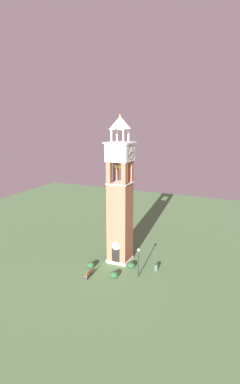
{
  "coord_description": "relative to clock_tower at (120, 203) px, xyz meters",
  "views": [
    {
      "loc": [
        16.32,
        -35.44,
        18.57
      ],
      "look_at": [
        0.0,
        0.0,
        9.44
      ],
      "focal_mm": 29.37,
      "sensor_mm": 36.0,
      "label": 1
    }
  ],
  "objects": [
    {
      "name": "ground",
      "position": [
        0.0,
        0.0,
        -8.05
      ],
      "size": [
        80.0,
        80.0,
        0.0
      ],
      "primitive_type": "plane",
      "color": "#517547"
    },
    {
      "name": "clock_tower",
      "position": [
        0.0,
        0.0,
        0.0
      ],
      "size": [
        3.23,
        3.23,
        19.1
      ],
      "color": "#93543D",
      "rests_on": "ground"
    },
    {
      "name": "park_bench",
      "position": [
        -1.43,
        -5.78,
        -7.57
      ],
      "size": [
        0.52,
        1.62,
        0.95
      ],
      "color": "brown",
      "rests_on": "ground"
    },
    {
      "name": "lamp_post",
      "position": [
        3.9,
        -3.22,
        -5.5
      ],
      "size": [
        0.36,
        0.36,
        3.66
      ],
      "color": "black",
      "rests_on": "ground"
    },
    {
      "name": "trash_bin",
      "position": [
        5.3,
        -0.72,
        -7.65
      ],
      "size": [
        0.52,
        0.52,
        0.8
      ],
      "primitive_type": "cylinder",
      "color": "#38513D",
      "rests_on": "ground"
    },
    {
      "name": "shrub_near_entry",
      "position": [
        2.17,
        -1.31,
        -7.7
      ],
      "size": [
        1.04,
        1.04,
        0.7
      ],
      "primitive_type": "ellipsoid",
      "color": "#234C28",
      "rests_on": "ground"
    },
    {
      "name": "shrub_left_of_tower",
      "position": [
        1.33,
        -4.56,
        -7.68
      ],
      "size": [
        1.0,
        1.0,
        0.75
      ],
      "primitive_type": "ellipsoid",
      "color": "#234C28",
      "rests_on": "ground"
    },
    {
      "name": "shrub_behind_bench",
      "position": [
        -2.48,
        -3.56,
        -7.65
      ],
      "size": [
        0.96,
        0.96,
        0.8
      ],
      "primitive_type": "ellipsoid",
      "color": "#234C28",
      "rests_on": "ground"
    }
  ]
}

